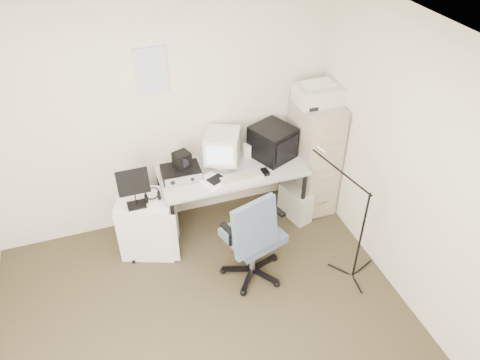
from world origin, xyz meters
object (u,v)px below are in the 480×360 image
object	(u,v)px
desk	(232,195)
office_chair	(253,234)
side_cart	(148,224)
filing_cabinet	(313,156)

from	to	relation	value
desk	office_chair	size ratio (longest dim) A/B	1.41
desk	side_cart	bearing A→B (deg)	-172.78
office_chair	side_cart	distance (m)	1.12
filing_cabinet	side_cart	size ratio (longest dim) A/B	1.97
office_chair	desk	bearing A→B (deg)	68.86
filing_cabinet	desk	size ratio (longest dim) A/B	0.87
filing_cabinet	office_chair	size ratio (longest dim) A/B	1.22
filing_cabinet	side_cart	xyz separation A→B (m)	(-1.88, -0.15, -0.32)
filing_cabinet	desk	xyz separation A→B (m)	(-0.95, -0.03, -0.29)
desk	side_cart	xyz separation A→B (m)	(-0.93, -0.12, -0.04)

